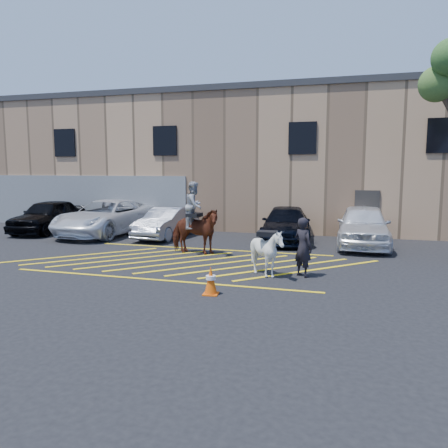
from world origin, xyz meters
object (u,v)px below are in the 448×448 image
(car_blue_suv, at_px, (286,224))
(handler, at_px, (303,247))
(car_black_suv, at_px, (48,216))
(car_white_pickup, at_px, (107,217))
(car_silver_sedan, at_px, (167,222))
(mounted_bay, at_px, (194,225))
(saddled_white, at_px, (267,252))
(car_white_suv, at_px, (363,226))
(traffic_cone, at_px, (211,280))

(car_blue_suv, relative_size, handler, 2.87)
(car_black_suv, xyz_separation_m, car_white_pickup, (3.31, 0.07, 0.02))
(handler, bearing_deg, car_silver_sedan, -1.79)
(mounted_bay, bearing_deg, car_silver_sedan, 127.70)
(saddled_white, bearing_deg, car_white_suv, 65.15)
(mounted_bay, xyz_separation_m, saddled_white, (3.25, -2.64, -0.36))
(mounted_bay, bearing_deg, traffic_cone, -65.43)
(mounted_bay, bearing_deg, car_blue_suv, 53.98)
(car_silver_sedan, distance_m, mounted_bay, 4.25)
(car_black_suv, xyz_separation_m, car_white_suv, (15.16, 0.20, 0.04))
(car_black_suv, height_order, car_white_pickup, car_white_pickup)
(car_black_suv, height_order, handler, handler)
(car_black_suv, relative_size, saddled_white, 3.33)
(traffic_cone, bearing_deg, saddled_white, 65.89)
(car_white_suv, xyz_separation_m, saddled_white, (-2.85, -6.15, -0.12))
(car_silver_sedan, xyz_separation_m, handler, (6.86, -5.70, 0.18))
(car_white_pickup, height_order, car_silver_sedan, car_white_pickup)
(handler, bearing_deg, car_blue_suv, -39.45)
(car_white_suv, height_order, traffic_cone, car_white_suv)
(car_silver_sedan, distance_m, traffic_cone, 9.56)
(handler, bearing_deg, traffic_cone, 89.25)
(car_blue_suv, distance_m, handler, 6.44)
(car_white_pickup, xyz_separation_m, car_silver_sedan, (3.16, -0.03, -0.14))
(car_white_pickup, xyz_separation_m, car_blue_suv, (8.62, 0.56, -0.11))
(saddled_white, xyz_separation_m, traffic_cone, (-1.01, -2.26, -0.37))
(car_silver_sedan, height_order, car_blue_suv, car_blue_suv)
(handler, relative_size, traffic_cone, 2.42)
(car_silver_sedan, bearing_deg, mounted_bay, -48.36)
(car_white_pickup, bearing_deg, handler, -25.48)
(saddled_white, height_order, traffic_cone, saddled_white)
(car_silver_sedan, xyz_separation_m, traffic_cone, (4.83, -8.24, -0.33))
(mounted_bay, relative_size, saddled_white, 1.88)
(car_white_pickup, bearing_deg, mounted_bay, -26.19)
(car_black_suv, height_order, saddled_white, car_black_suv)
(car_black_suv, bearing_deg, car_white_pickup, -3.80)
(car_blue_suv, xyz_separation_m, car_white_suv, (3.23, -0.43, 0.12))
(car_white_pickup, bearing_deg, traffic_cone, -41.75)
(car_white_suv, distance_m, mounted_bay, 7.03)
(car_black_suv, relative_size, mounted_bay, 1.77)
(car_white_pickup, relative_size, handler, 3.43)
(car_white_pickup, height_order, saddled_white, car_white_pickup)
(car_white_pickup, distance_m, car_blue_suv, 8.64)
(car_blue_suv, xyz_separation_m, saddled_white, (0.38, -6.57, -0.00))
(car_black_suv, distance_m, car_blue_suv, 11.94)
(car_white_pickup, bearing_deg, saddled_white, -29.52)
(traffic_cone, bearing_deg, handler, 51.35)
(car_black_suv, height_order, traffic_cone, car_black_suv)
(car_white_suv, relative_size, saddled_white, 3.48)
(car_blue_suv, height_order, car_white_suv, car_white_suv)
(car_black_suv, relative_size, car_white_suv, 0.96)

